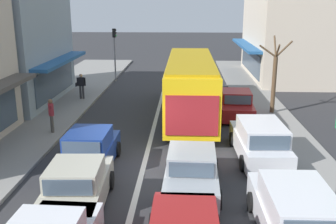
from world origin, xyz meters
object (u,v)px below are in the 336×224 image
(hatchback_behind_bus_near, at_px, (90,150))
(sedan_queue_gap_filler, at_px, (191,172))
(traffic_light_downstreet, at_px, (115,46))
(pedestrian_with_handbag_near, at_px, (81,85))
(city_bus, at_px, (191,83))
(parked_wagon_kerb_front, at_px, (295,215))
(parked_wagon_kerb_second, at_px, (260,141))
(sedan_adjacent_lane_trail, at_px, (77,188))
(parked_sedan_kerb_third, at_px, (236,104))
(street_tree_right, at_px, (274,79))
(pedestrian_browsing_midblock, at_px, (51,113))

(hatchback_behind_bus_near, bearing_deg, sedan_queue_gap_filler, -23.89)
(traffic_light_downstreet, height_order, pedestrian_with_handbag_near, traffic_light_downstreet)
(pedestrian_with_handbag_near, bearing_deg, city_bus, -24.14)
(parked_wagon_kerb_front, bearing_deg, hatchback_behind_bus_near, 145.40)
(city_bus, xyz_separation_m, hatchback_behind_bus_near, (-3.91, -7.40, -1.17))
(parked_wagon_kerb_second, bearing_deg, sedan_adjacent_lane_trail, -145.97)
(parked_sedan_kerb_third, xyz_separation_m, street_tree_right, (2.13, 0.47, 1.38))
(city_bus, relative_size, pedestrian_browsing_midblock, 6.66)
(city_bus, distance_m, pedestrian_browsing_midblock, 7.64)
(parked_sedan_kerb_third, height_order, pedestrian_with_handbag_near, pedestrian_with_handbag_near)
(street_tree_right, bearing_deg, parked_wagon_kerb_second, -105.95)
(parked_wagon_kerb_front, relative_size, traffic_light_downstreet, 1.08)
(sedan_adjacent_lane_trail, xyz_separation_m, parked_wagon_kerb_front, (6.27, -1.46, 0.08))
(sedan_queue_gap_filler, distance_m, parked_wagon_kerb_front, 3.92)
(traffic_light_downstreet, bearing_deg, sedan_queue_gap_filler, -72.61)
(traffic_light_downstreet, xyz_separation_m, pedestrian_browsing_midblock, (-0.75, -13.31, -1.79))
(parked_wagon_kerb_second, bearing_deg, street_tree_right, 74.05)
(city_bus, relative_size, hatchback_behind_bus_near, 2.92)
(hatchback_behind_bus_near, xyz_separation_m, parked_wagon_kerb_front, (6.58, -4.54, 0.04))
(city_bus, distance_m, parked_sedan_kerb_third, 2.82)
(sedan_queue_gap_filler, bearing_deg, parked_sedan_kerb_third, 74.23)
(sedan_queue_gap_filler, height_order, traffic_light_downstreet, traffic_light_downstreet)
(pedestrian_with_handbag_near, distance_m, pedestrian_browsing_midblock, 6.76)
(sedan_adjacent_lane_trail, bearing_deg, hatchback_behind_bus_near, 95.64)
(parked_wagon_kerb_second, relative_size, parked_sedan_kerb_third, 1.07)
(hatchback_behind_bus_near, distance_m, street_tree_right, 11.75)
(hatchback_behind_bus_near, xyz_separation_m, parked_wagon_kerb_second, (6.67, 1.22, 0.04))
(sedan_adjacent_lane_trail, xyz_separation_m, parked_wagon_kerb_second, (6.36, 4.30, 0.08))
(city_bus, relative_size, street_tree_right, 2.47)
(parked_sedan_kerb_third, bearing_deg, sedan_queue_gap_filler, -105.77)
(city_bus, distance_m, traffic_light_downstreet, 11.41)
(hatchback_behind_bus_near, xyz_separation_m, traffic_light_downstreet, (-2.02, 17.09, 2.15))
(city_bus, xyz_separation_m, sedan_adjacent_lane_trail, (-3.60, -10.48, -1.22))
(sedan_queue_gap_filler, bearing_deg, city_bus, 89.74)
(traffic_light_downstreet, distance_m, street_tree_right, 14.05)
(parked_wagon_kerb_front, distance_m, parked_wagon_kerb_second, 5.75)
(city_bus, height_order, hatchback_behind_bus_near, city_bus)
(pedestrian_browsing_midblock, bearing_deg, sedan_queue_gap_filler, -39.61)
(parked_wagon_kerb_second, xyz_separation_m, parked_sedan_kerb_third, (-0.21, 6.23, -0.08))
(city_bus, distance_m, sedan_queue_gap_filler, 9.19)
(sedan_adjacent_lane_trail, height_order, parked_wagon_kerb_front, parked_wagon_kerb_front)
(parked_wagon_kerb_second, xyz_separation_m, pedestrian_with_handbag_near, (-9.76, 9.32, 0.32))
(sedan_queue_gap_filler, distance_m, traffic_light_downstreet, 19.83)
(city_bus, relative_size, sedan_queue_gap_filler, 2.56)
(parked_wagon_kerb_second, height_order, pedestrian_browsing_midblock, pedestrian_browsing_midblock)
(sedan_queue_gap_filler, xyz_separation_m, sedan_adjacent_lane_trail, (-3.56, -1.37, 0.00))
(traffic_light_downstreet, relative_size, pedestrian_with_handbag_near, 2.58)
(hatchback_behind_bus_near, distance_m, pedestrian_browsing_midblock, 4.70)
(city_bus, xyz_separation_m, pedestrian_with_handbag_near, (-7.00, 3.14, -0.81))
(city_bus, bearing_deg, parked_wagon_kerb_front, -77.39)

